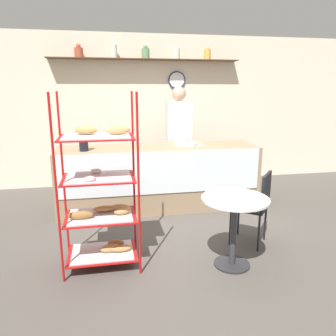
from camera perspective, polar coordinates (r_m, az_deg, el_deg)
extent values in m
plane|color=#4C4742|center=(4.00, 1.12, -12.43)|extent=(14.00, 14.00, 0.00)
cube|color=beige|center=(6.15, -3.88, 9.85)|extent=(10.00, 0.06, 2.70)
cube|color=#4C331E|center=(6.00, -3.84, 18.37)|extent=(3.33, 0.24, 0.02)
cylinder|color=#B24C33|center=(5.97, -15.28, 18.81)|extent=(0.14, 0.14, 0.16)
sphere|color=#B24C33|center=(5.98, -15.34, 19.80)|extent=(0.08, 0.08, 0.08)
cylinder|color=silver|center=(5.97, -9.42, 19.35)|extent=(0.12, 0.12, 0.21)
sphere|color=silver|center=(5.98, -9.47, 20.54)|extent=(0.06, 0.06, 0.06)
cylinder|color=#669966|center=(6.01, -3.94, 19.25)|extent=(0.14, 0.14, 0.17)
sphere|color=#669966|center=(6.02, -3.96, 20.28)|extent=(0.07, 0.07, 0.07)
cylinder|color=silver|center=(6.10, 1.45, 19.24)|extent=(0.12, 0.12, 0.18)
sphere|color=silver|center=(6.11, 1.46, 20.27)|extent=(0.07, 0.07, 0.07)
cylinder|color=gold|center=(6.25, 6.87, 19.00)|extent=(0.12, 0.12, 0.17)
sphere|color=gold|center=(6.26, 6.90, 19.97)|extent=(0.07, 0.07, 0.07)
cylinder|color=navy|center=(6.18, 1.53, 15.04)|extent=(0.32, 0.03, 0.32)
cylinder|color=white|center=(6.16, 1.57, 15.05)|extent=(0.27, 0.00, 0.27)
cube|color=#937A5B|center=(4.91, -1.66, -1.63)|extent=(2.92, 0.76, 0.93)
cube|color=silver|center=(4.50, -0.88, -0.86)|extent=(2.80, 0.01, 0.59)
cylinder|color=#B71414|center=(3.04, -18.83, -4.20)|extent=(0.02, 0.02, 1.74)
cylinder|color=#B71414|center=(3.02, -5.12, -3.61)|extent=(0.02, 0.02, 1.74)
cylinder|color=#B71414|center=(3.53, -17.76, -1.67)|extent=(0.02, 0.02, 1.74)
cylinder|color=#B71414|center=(3.51, -5.98, -1.15)|extent=(0.02, 0.02, 1.74)
cube|color=#B71414|center=(3.53, -11.32, -14.31)|extent=(0.69, 0.49, 0.01)
cube|color=silver|center=(3.53, -11.32, -14.14)|extent=(0.61, 0.43, 0.01)
ellipsoid|color=tan|center=(3.48, -10.05, -13.59)|extent=(0.21, 0.11, 0.09)
ellipsoid|color=olive|center=(3.60, -9.02, -12.76)|extent=(0.19, 0.11, 0.07)
ellipsoid|color=#B27F47|center=(3.48, -8.30, -13.68)|extent=(0.23, 0.09, 0.07)
cube|color=#B71414|center=(3.37, -11.64, -8.30)|extent=(0.69, 0.49, 0.01)
cube|color=silver|center=(3.36, -11.65, -8.11)|extent=(0.61, 0.43, 0.01)
ellipsoid|color=tan|center=(3.43, -10.95, -6.96)|extent=(0.24, 0.10, 0.06)
ellipsoid|color=tan|center=(3.33, -7.98, -7.41)|extent=(0.18, 0.12, 0.07)
ellipsoid|color=olive|center=(3.28, -14.97, -7.92)|extent=(0.24, 0.07, 0.09)
ellipsoid|color=tan|center=(3.42, -8.35, -6.83)|extent=(0.23, 0.13, 0.07)
cube|color=#B71414|center=(3.24, -11.98, -1.73)|extent=(0.69, 0.49, 0.01)
cube|color=silver|center=(3.24, -11.99, -1.53)|extent=(0.61, 0.43, 0.01)
torus|color=silver|center=(3.37, -12.44, -0.54)|extent=(0.11, 0.11, 0.03)
torus|color=#EAB2C1|center=(3.10, -13.49, -1.86)|extent=(0.11, 0.11, 0.03)
cube|color=#B71414|center=(3.16, -12.34, 5.27)|extent=(0.69, 0.49, 0.01)
cube|color=silver|center=(3.16, -12.35, 5.49)|extent=(0.61, 0.43, 0.01)
ellipsoid|color=#B27F47|center=(3.22, -14.09, 6.39)|extent=(0.22, 0.12, 0.08)
ellipsoid|color=tan|center=(3.16, -8.70, 6.55)|extent=(0.25, 0.11, 0.09)
cube|color=#282833|center=(5.60, 1.80, 0.22)|extent=(0.24, 0.19, 0.91)
cube|color=silver|center=(5.47, 1.86, 8.17)|extent=(0.41, 0.22, 0.64)
cube|color=silver|center=(5.37, 2.13, 6.82)|extent=(0.29, 0.01, 0.54)
sphere|color=tan|center=(5.45, 1.90, 12.80)|extent=(0.23, 0.23, 0.23)
cylinder|color=#262628|center=(3.56, 11.06, -16.08)|extent=(0.37, 0.37, 0.02)
cylinder|color=#333338|center=(3.40, 11.33, -10.94)|extent=(0.06, 0.06, 0.68)
cylinder|color=white|center=(3.27, 11.62, -5.31)|extent=(0.66, 0.66, 0.02)
cylinder|color=black|center=(4.16, 12.17, -8.48)|extent=(0.02, 0.02, 0.43)
cylinder|color=black|center=(3.87, 10.79, -10.13)|extent=(0.02, 0.02, 0.43)
cylinder|color=black|center=(4.09, 16.56, -9.14)|extent=(0.02, 0.02, 0.43)
cylinder|color=black|center=(3.80, 15.51, -10.89)|extent=(0.02, 0.02, 0.43)
cube|color=black|center=(3.89, 13.95, -6.56)|extent=(0.53, 0.53, 0.03)
cube|color=black|center=(3.79, 16.70, -3.90)|extent=(0.25, 0.30, 0.40)
cylinder|color=black|center=(4.60, -14.52, 4.66)|extent=(0.12, 0.12, 0.29)
ellipsoid|color=black|center=(4.58, -14.64, 6.66)|extent=(0.10, 0.10, 0.05)
cube|color=silver|center=(4.98, 3.60, 4.12)|extent=(0.41, 0.28, 0.01)
torus|color=#EAB2C1|center=(4.96, 4.47, 4.34)|extent=(0.12, 0.12, 0.03)
torus|color=silver|center=(5.01, 2.40, 4.46)|extent=(0.13, 0.13, 0.03)
torus|color=silver|center=(4.98, 4.47, 4.41)|extent=(0.11, 0.11, 0.04)
torus|color=#EAB2C1|center=(4.96, 2.49, 4.36)|extent=(0.13, 0.13, 0.03)
torus|color=#EAB2C1|center=(4.90, 4.54, 4.24)|extent=(0.12, 0.12, 0.04)
torus|color=gold|center=(4.97, 4.79, 4.34)|extent=(0.11, 0.11, 0.03)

